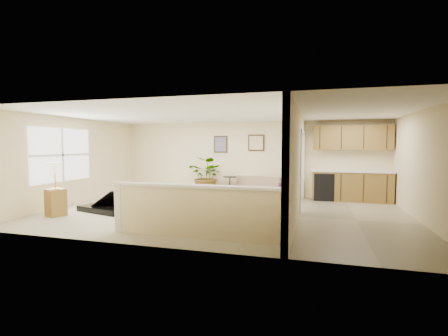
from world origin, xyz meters
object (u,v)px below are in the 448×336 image
(accent_table, at_px, (230,184))
(palm_plant, at_px, (207,176))
(piano_bench, at_px, (153,200))
(piano, at_px, (114,189))
(lamp_stand, at_px, (55,193))
(loveseat, at_px, (254,187))
(small_plant, at_px, (282,194))

(accent_table, height_order, palm_plant, palm_plant)
(piano_bench, bearing_deg, piano, -172.63)
(accent_table, distance_m, palm_plant, 0.81)
(piano, height_order, lamp_stand, piano)
(piano, xyz_separation_m, palm_plant, (1.65, 2.92, 0.10))
(palm_plant, bearing_deg, piano_bench, -101.80)
(accent_table, bearing_deg, loveseat, -5.89)
(accent_table, xyz_separation_m, lamp_stand, (-3.29, -4.12, 0.13))
(accent_table, height_order, small_plant, accent_table)
(piano_bench, height_order, loveseat, loveseat)
(loveseat, relative_size, palm_plant, 1.24)
(palm_plant, xyz_separation_m, lamp_stand, (-2.51, -4.06, -0.10))
(piano, distance_m, loveseat, 4.38)
(piano, relative_size, piano_bench, 2.44)
(accent_table, distance_m, small_plant, 1.89)
(piano, bearing_deg, small_plant, 44.28)
(piano, distance_m, lamp_stand, 1.43)
(piano, distance_m, piano_bench, 1.12)
(accent_table, relative_size, palm_plant, 0.47)
(piano_bench, distance_m, palm_plant, 2.86)
(palm_plant, bearing_deg, accent_table, 4.53)
(piano_bench, xyz_separation_m, lamp_stand, (-1.93, -1.28, 0.30))
(piano, xyz_separation_m, piano_bench, (1.07, 0.14, -0.29))
(accent_table, relative_size, lamp_stand, 0.51)
(small_plant, bearing_deg, piano, -150.42)
(piano, height_order, piano_bench, piano)
(lamp_stand, bearing_deg, loveseat, 44.20)
(loveseat, distance_m, accent_table, 0.87)
(piano, height_order, palm_plant, palm_plant)
(piano, distance_m, palm_plant, 3.35)
(piano, relative_size, palm_plant, 1.31)
(loveseat, bearing_deg, small_plant, -12.72)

